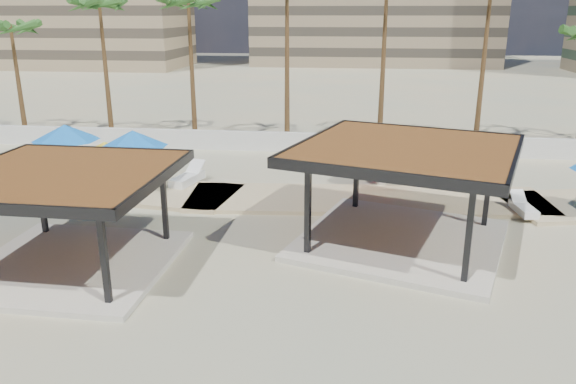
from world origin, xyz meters
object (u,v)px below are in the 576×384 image
umbrella_c (383,144)px  pavilion_central (404,186)px  lounger_b (523,208)px  lounger_a (188,178)px  umbrella_a (65,133)px  pavilion_west (67,210)px

umbrella_c → pavilion_central: bearing=-86.2°
lounger_b → lounger_a: bearing=73.7°
umbrella_a → umbrella_c: 15.25m
pavilion_west → umbrella_a: 10.07m
umbrella_a → umbrella_c: bearing=4.9°
umbrella_a → lounger_a: umbrella_a is taller
pavilion_central → lounger_a: pavilion_central is taller
umbrella_a → lounger_b: size_ratio=2.15×
pavilion_central → lounger_a: (-9.84, 6.00, -1.81)m
umbrella_c → lounger_b: 6.88m
umbrella_a → pavilion_west: bearing=-62.7°
pavilion_west → lounger_a: 9.59m
pavilion_west → umbrella_c: 14.72m
umbrella_a → lounger_a: (5.80, 0.45, -2.21)m
pavilion_central → lounger_b: 6.58m
pavilion_west → lounger_a: bearing=84.2°
pavilion_central → lounger_a: 11.66m
pavilion_central → pavilion_west: size_ratio=1.35×
lounger_a → pavilion_central: bearing=-107.7°
pavilion_west → umbrella_a: size_ratio=1.63×
umbrella_a → lounger_b: (20.90, -2.06, -2.26)m
pavilion_central → pavilion_west: bearing=-144.8°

